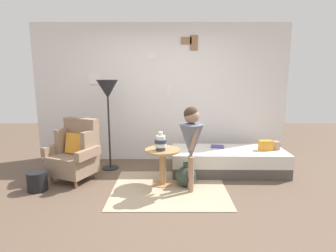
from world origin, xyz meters
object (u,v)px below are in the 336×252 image
object	(u,v)px
demijohn_near	(185,176)
armchair	(75,153)
magazine_basket	(36,181)
side_table	(162,160)
person_child	(190,137)
vase_striped	(160,143)
daybed	(227,161)
book_on_daybed	(216,147)
floor_lamp	(107,93)

from	to	relation	value
demijohn_near	armchair	bearing A→B (deg)	170.58
magazine_basket	side_table	bearing A→B (deg)	6.34
person_child	magazine_basket	bearing A→B (deg)	179.48
demijohn_near	magazine_basket	world-z (taller)	demijohn_near
person_child	magazine_basket	size ratio (longest dim) A/B	4.37
vase_striped	demijohn_near	distance (m)	0.64
daybed	side_table	size ratio (longest dim) A/B	3.41
armchair	daybed	world-z (taller)	armchair
person_child	book_on_daybed	xyz separation A→B (m)	(0.54, 0.92, -0.38)
person_child	demijohn_near	world-z (taller)	person_child
armchair	person_child	distance (m)	1.88
vase_striped	demijohn_near	size ratio (longest dim) A/B	0.70
floor_lamp	person_child	xyz separation A→B (m)	(1.35, -0.97, -0.55)
daybed	vase_striped	xyz separation A→B (m)	(-1.14, -0.62, 0.48)
vase_striped	magazine_basket	bearing A→B (deg)	-175.38
armchair	person_child	xyz separation A→B (m)	(1.79, -0.46, 0.35)
floor_lamp	person_child	distance (m)	1.75
side_table	demijohn_near	distance (m)	0.42
daybed	side_table	bearing A→B (deg)	-153.06
person_child	book_on_daybed	size ratio (longest dim) A/B	5.56
demijohn_near	magazine_basket	xyz separation A→B (m)	(-2.16, -0.15, -0.02)
side_table	book_on_daybed	world-z (taller)	side_table
armchair	vase_striped	bearing A→B (deg)	-12.38
book_on_daybed	demijohn_near	distance (m)	0.99
side_table	floor_lamp	size ratio (longest dim) A/B	0.36
armchair	person_child	bearing A→B (deg)	-14.48
armchair	daybed	bearing A→B (deg)	7.39
armchair	side_table	bearing A→B (deg)	-9.86
daybed	book_on_daybed	world-z (taller)	book_on_daybed
armchair	side_table	size ratio (longest dim) A/B	1.73
armchair	book_on_daybed	xyz separation A→B (m)	(2.33, 0.46, -0.02)
armchair	vase_striped	distance (m)	1.41
person_child	demijohn_near	bearing A→B (deg)	107.27
side_table	vase_striped	bearing A→B (deg)	-116.21
armchair	book_on_daybed	size ratio (longest dim) A/B	4.41
book_on_daybed	magazine_basket	distance (m)	2.91
daybed	vase_striped	bearing A→B (deg)	-151.37
vase_striped	floor_lamp	world-z (taller)	floor_lamp
person_child	magazine_basket	world-z (taller)	person_child
person_child	book_on_daybed	distance (m)	1.13
book_on_daybed	magazine_basket	xyz separation A→B (m)	(-2.76, -0.90, -0.28)
armchair	daybed	distance (m)	2.52
demijohn_near	daybed	bearing A→B (deg)	38.85
armchair	magazine_basket	size ratio (longest dim) A/B	3.46
floor_lamp	armchair	bearing A→B (deg)	-130.64
book_on_daybed	armchair	bearing A→B (deg)	-168.78
side_table	book_on_daybed	xyz separation A→B (m)	(0.94, 0.70, 0.02)
armchair	floor_lamp	xyz separation A→B (m)	(0.43, 0.50, 0.91)
armchair	demijohn_near	size ratio (longest dim) A/B	2.46
daybed	magazine_basket	xyz separation A→B (m)	(-2.92, -0.76, -0.06)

